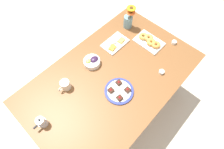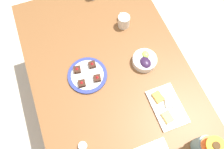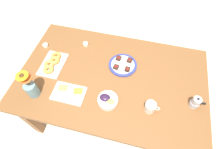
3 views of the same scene
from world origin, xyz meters
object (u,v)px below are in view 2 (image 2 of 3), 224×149
at_px(dessert_plate, 87,75).
at_px(flower_vase, 204,145).
at_px(grape_bowl, 145,61).
at_px(coffee_mug, 124,21).
at_px(cheese_platter, 166,106).
at_px(dining_table, 112,82).
at_px(jam_cup_berry, 83,146).

height_order(dessert_plate, flower_vase, flower_vase).
bearing_deg(flower_vase, grape_bowl, 6.62).
bearing_deg(dessert_plate, grape_bowl, -96.25).
relative_size(coffee_mug, cheese_platter, 0.45).
relative_size(dining_table, coffee_mug, 13.78).
height_order(jam_cup_berry, dessert_plate, dessert_plate).
height_order(cheese_platter, dessert_plate, dessert_plate).
xyz_separation_m(dining_table, grape_bowl, (0.02, -0.23, 0.12)).
height_order(dining_table, grape_bowl, grape_bowl).
height_order(dining_table, flower_vase, flower_vase).
xyz_separation_m(coffee_mug, flower_vase, (-0.91, -0.08, 0.04)).
height_order(dining_table, coffee_mug, coffee_mug).
relative_size(grape_bowl, dessert_plate, 0.62).
bearing_deg(grape_bowl, coffee_mug, 2.80).
distance_m(dining_table, jam_cup_berry, 0.46).
bearing_deg(dining_table, grape_bowl, -84.45).
bearing_deg(dining_table, coffee_mug, -31.94).
distance_m(dessert_plate, flower_vase, 0.77).
distance_m(cheese_platter, jam_cup_berry, 0.54).
distance_m(grape_bowl, flower_vase, 0.60).
xyz_separation_m(coffee_mug, cheese_platter, (-0.64, -0.02, -0.04)).
bearing_deg(coffee_mug, grape_bowl, -177.20).
distance_m(jam_cup_berry, dessert_plate, 0.43).
bearing_deg(jam_cup_berry, dining_table, -41.50).
distance_m(grape_bowl, cheese_platter, 0.32).
bearing_deg(cheese_platter, dining_table, 38.56).
xyz_separation_m(cheese_platter, jam_cup_berry, (-0.04, 0.53, 0.00)).
height_order(coffee_mug, flower_vase, flower_vase).
bearing_deg(grape_bowl, dessert_plate, 83.75).
xyz_separation_m(jam_cup_berry, dessert_plate, (0.40, -0.16, -0.00)).
distance_m(jam_cup_berry, flower_vase, 0.65).
relative_size(cheese_platter, flower_vase, 1.06).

